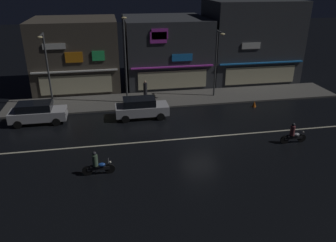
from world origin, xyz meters
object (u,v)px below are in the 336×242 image
object	(u,v)px
pedestrian_on_sidewalk	(145,90)
parked_car_near_kerb	(141,108)
streetlamp_east	(217,58)
parked_car_trailing	(37,112)
motorcycle_lead	(97,165)
motorcycle_following	(293,135)
streetlamp_mid	(125,53)
streetlamp_west	(46,63)
traffic_cone	(254,104)

from	to	relation	value
pedestrian_on_sidewalk	parked_car_near_kerb	xyz separation A→B (m)	(-0.84, -4.23, -0.07)
streetlamp_east	parked_car_trailing	bearing A→B (deg)	-168.23
parked_car_trailing	pedestrian_on_sidewalk	bearing A→B (deg)	-156.97
motorcycle_lead	motorcycle_following	world-z (taller)	same
motorcycle_following	motorcycle_lead	bearing A→B (deg)	14.28
streetlamp_mid	pedestrian_on_sidewalk	world-z (taller)	streetlamp_mid
motorcycle_lead	parked_car_trailing	bearing A→B (deg)	-64.22
streetlamp_west	streetlamp_east	size ratio (longest dim) A/B	1.02
streetlamp_mid	streetlamp_west	bearing A→B (deg)	173.17
motorcycle_lead	traffic_cone	world-z (taller)	motorcycle_lead
pedestrian_on_sidewalk	parked_car_near_kerb	size ratio (longest dim) A/B	0.40
streetlamp_mid	motorcycle_lead	bearing A→B (deg)	-102.34
traffic_cone	parked_car_near_kerb	bearing A→B (deg)	-176.60
parked_car_trailing	traffic_cone	distance (m)	18.40
streetlamp_mid	parked_car_near_kerb	world-z (taller)	streetlamp_mid
parked_car_trailing	parked_car_near_kerb	bearing A→B (deg)	177.24
parked_car_near_kerb	traffic_cone	xyz separation A→B (m)	(10.20, 0.61, -0.59)
streetlamp_west	parked_car_near_kerb	bearing A→B (deg)	-28.58
parked_car_near_kerb	motorcycle_following	size ratio (longest dim) A/B	2.26
pedestrian_on_sidewalk	motorcycle_lead	size ratio (longest dim) A/B	0.91
pedestrian_on_sidewalk	parked_car_trailing	world-z (taller)	pedestrian_on_sidewalk
parked_car_near_kerb	motorcycle_following	distance (m)	11.83
parked_car_near_kerb	traffic_cone	size ratio (longest dim) A/B	7.82
streetlamp_east	parked_car_near_kerb	size ratio (longest dim) A/B	1.44
streetlamp_west	motorcycle_following	bearing A→B (deg)	-31.33
pedestrian_on_sidewalk	motorcycle_lead	xyz separation A→B (m)	(-4.28, -12.39, -0.30)
motorcycle_lead	pedestrian_on_sidewalk	bearing A→B (deg)	-112.31
streetlamp_mid	parked_car_trailing	xyz separation A→B (m)	(-7.27, -2.96, -3.80)
traffic_cone	streetlamp_west	bearing A→B (deg)	168.74
pedestrian_on_sidewalk	traffic_cone	xyz separation A→B (m)	(9.36, -3.63, -0.66)
streetlamp_east	streetlamp_west	bearing A→B (deg)	178.11
streetlamp_mid	traffic_cone	xyz separation A→B (m)	(11.12, -2.75, -4.39)
pedestrian_on_sidewalk	motorcycle_lead	distance (m)	13.11
streetlamp_mid	traffic_cone	world-z (taller)	streetlamp_mid
motorcycle_lead	motorcycle_following	bearing A→B (deg)	-176.17
parked_car_near_kerb	motorcycle_lead	world-z (taller)	parked_car_near_kerb
parked_car_trailing	motorcycle_lead	distance (m)	9.79
parked_car_near_kerb	motorcycle_lead	bearing A→B (deg)	67.15
streetlamp_mid	streetlamp_east	xyz separation A→B (m)	(8.39, 0.30, -0.80)
pedestrian_on_sidewalk	motorcycle_lead	world-z (taller)	pedestrian_on_sidewalk
pedestrian_on_sidewalk	parked_car_near_kerb	bearing A→B (deg)	-160.73
streetlamp_east	motorcycle_following	distance (m)	10.93
pedestrian_on_sidewalk	motorcycle_following	size ratio (longest dim) A/B	0.91
streetlamp_mid	motorcycle_following	size ratio (longest dim) A/B	4.08
motorcycle_lead	traffic_cone	size ratio (longest dim) A/B	3.45
streetlamp_east	parked_car_near_kerb	distance (m)	8.84
motorcycle_lead	streetlamp_mid	bearing A→B (deg)	-105.61
streetlamp_mid	motorcycle_following	world-z (taller)	streetlamp_mid
streetlamp_west	parked_car_trailing	xyz separation A→B (m)	(-0.56, -3.76, -3.05)
streetlamp_east	traffic_cone	xyz separation A→B (m)	(2.73, -3.05, -3.59)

